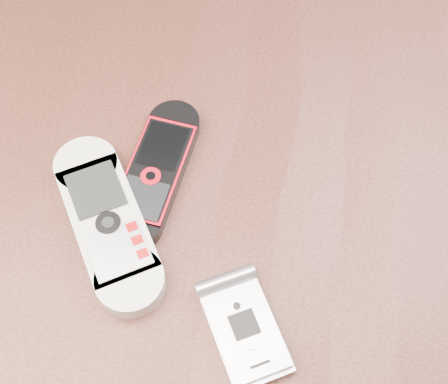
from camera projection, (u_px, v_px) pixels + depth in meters
The scene contains 5 objects.
ground at pixel (221, 384), 1.22m from camera, with size 4.00×4.00×0.00m, color #472B19.
table at pixel (219, 245), 0.66m from camera, with size 1.20×0.80×0.75m.
nokia_white at pixel (107, 221), 0.54m from camera, with size 0.06×0.18×0.02m, color beige.
nokia_black_red at pixel (155, 172), 0.57m from camera, with size 0.05×0.16×0.02m, color black.
motorola_razr at pixel (245, 330), 0.50m from camera, with size 0.05×0.10×0.02m, color silver.
Camera 1 is at (0.04, -0.27, 1.24)m, focal length 50.00 mm.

